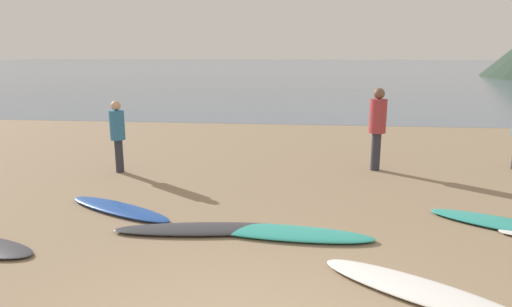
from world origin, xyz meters
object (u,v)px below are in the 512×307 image
object	(u,v)px
surfboard_6	(421,291)
surfboard_7	(507,224)
surfboard_3	(119,209)
person_2	(378,122)
person_0	(117,131)
surfboard_4	(205,229)
surfboard_5	(284,233)

from	to	relation	value
surfboard_6	surfboard_7	world-z (taller)	surfboard_6
surfboard_3	person_2	xyz separation A→B (m)	(4.60, 3.16, 1.02)
surfboard_7	person_0	bearing A→B (deg)	-170.55
surfboard_4	person_2	distance (m)	5.00
surfboard_6	person_0	distance (m)	7.04
surfboard_4	surfboard_6	xyz separation A→B (m)	(2.73, -1.47, 0.00)
person_0	surfboard_6	bearing A→B (deg)	38.52
surfboard_3	person_0	distance (m)	2.71
surfboard_4	surfboard_6	distance (m)	3.10
surfboard_6	person_2	world-z (taller)	person_2
surfboard_4	person_2	xyz separation A→B (m)	(3.00, 3.86, 1.02)
person_0	person_2	xyz separation A→B (m)	(5.56, 0.77, 0.15)
person_0	person_2	bearing A→B (deg)	87.19
surfboard_6	person_2	bearing A→B (deg)	119.40
surfboard_4	person_2	world-z (taller)	person_2
surfboard_4	person_0	xyz separation A→B (m)	(-2.56, 3.09, 0.87)
person_2	surfboard_6	bearing A→B (deg)	-80.12
surfboard_3	surfboard_7	distance (m)	6.11
person_2	surfboard_3	bearing A→B (deg)	-132.80
person_2	surfboard_5	bearing A→B (deg)	-102.54
surfboard_3	surfboard_5	xyz separation A→B (m)	(2.77, -0.72, 0.00)
surfboard_5	person_0	xyz separation A→B (m)	(-3.73, 3.11, 0.87)
surfboard_4	surfboard_7	distance (m)	4.56
surfboard_3	person_0	size ratio (longest dim) A/B	1.42
surfboard_3	surfboard_4	bearing A→B (deg)	2.42
surfboard_5	surfboard_6	world-z (taller)	same
surfboard_6	surfboard_4	bearing A→B (deg)	-176.03
surfboard_5	person_2	world-z (taller)	person_2
surfboard_3	surfboard_6	xyz separation A→B (m)	(4.33, -2.18, 0.00)
surfboard_7	surfboard_3	bearing A→B (deg)	-151.97
surfboard_3	person_0	xyz separation A→B (m)	(-0.96, 2.39, 0.87)
surfboard_3	surfboard_7	xyz separation A→B (m)	(6.11, -0.03, -0.00)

